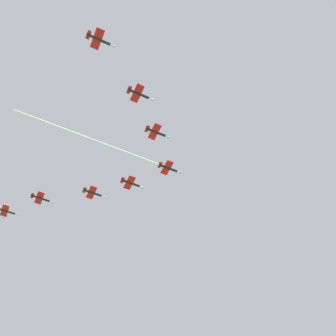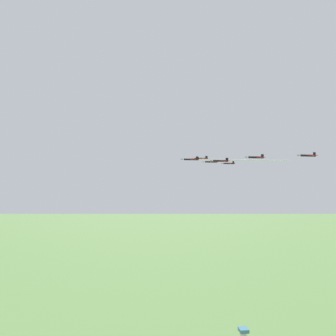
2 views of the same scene
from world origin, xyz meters
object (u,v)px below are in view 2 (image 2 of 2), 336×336
Objects in this scene: jet_lead at (228,160)px; jet_port_inner at (220,161)px; jet_port_outer at (256,157)px; jet_center_rear at (308,156)px; jet_port_trail at (229,163)px; jet_starboard_inner at (201,159)px; jet_starboard_outer at (211,162)px.

jet_port_inner is (9.16, 14.55, -1.14)m from jet_lead.
jet_center_rear reaches higher than jet_port_outer.
jet_port_inner is at bearing 51.17° from jet_center_rear.
jet_port_trail is at bearing -28.07° from jet_lead.
jet_port_trail is (-23.21, -56.01, 0.41)m from jet_port_inner.
jet_lead is 17.23m from jet_port_inner.
jet_port_outer is (-18.61, 36.08, -0.91)m from jet_starboard_inner.
jet_port_outer is 1.00× the size of jet_center_rear.
jet_starboard_inner is (13.34, -10.86, 1.15)m from jet_lead.
jet_port_trail reaches higher than jet_port_inner.
jet_port_inner is 1.00× the size of jet_port_trail.
jet_starboard_outer is 1.00× the size of jet_port_trail.
jet_lead reaches higher than jet_port_inner.
jet_port_outer is 1.00× the size of jet_starboard_outer.
jet_port_inner is 25.85m from jet_starboard_inner.
jet_lead is 43.78m from jet_port_trail.
jet_starboard_outer reaches higher than jet_port_trail.
jet_starboard_inner reaches higher than jet_lead.
jet_port_inner is 1.00× the size of jet_port_outer.
jet_port_outer is at bearing 180.00° from jet_starboard_outer.
jet_starboard_inner is 40.61m from jet_port_outer.
jet_port_inner is at bearing 138.48° from jet_lead.
jet_port_outer is 1.00× the size of jet_port_trail.
jet_port_outer reaches higher than jet_port_trail.
jet_center_rear is at bearing -123.46° from jet_port_outer.
jet_lead is at bearing -138.48° from jet_starboard_inner.
jet_starboard_inner is 41.11m from jet_port_trail.
jet_port_outer is 67.26m from jet_port_trail.
jet_lead is at bearing 151.93° from jet_port_trail.
jet_port_inner is 1.00× the size of jet_starboard_outer.
jet_port_outer is at bearing -162.05° from jet_starboard_inner.
jet_starboard_outer is at bearing -0.00° from jet_port_outer.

